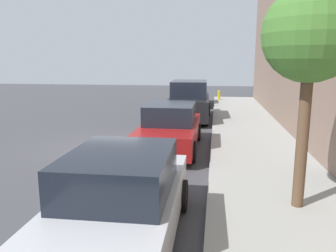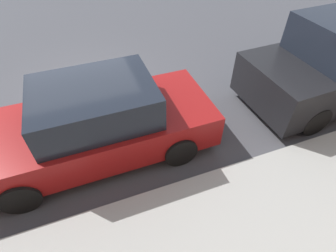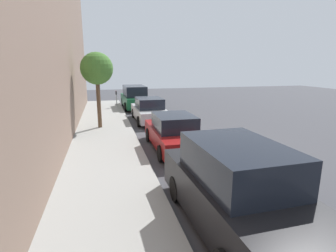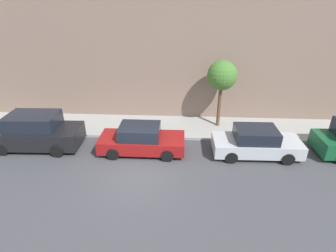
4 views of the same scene
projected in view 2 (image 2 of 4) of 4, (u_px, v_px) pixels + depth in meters
ground_plane at (83, 93)px, 6.80m from camera, size 60.00×60.00×0.00m
parked_sedan_third at (96, 124)px, 4.89m from camera, size 1.92×4.50×1.54m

